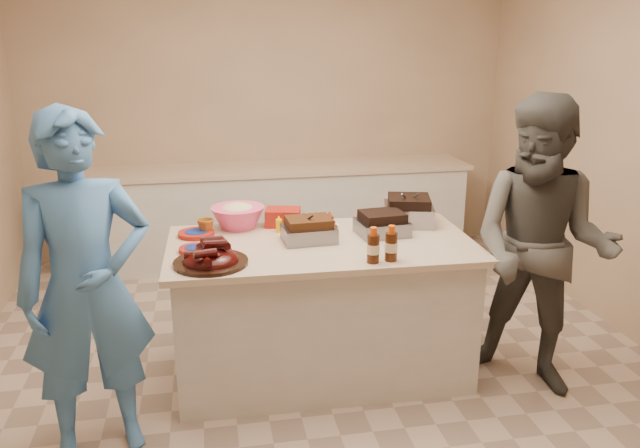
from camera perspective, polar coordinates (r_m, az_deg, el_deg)
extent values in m
cube|color=#47230F|center=(3.76, -1.03, -1.57)|extent=(0.32, 0.25, 0.09)
cube|color=black|center=(3.90, 5.66, -0.95)|extent=(0.32, 0.28, 0.09)
cube|color=gray|center=(4.15, 8.06, 0.06)|extent=(0.38, 0.38, 0.12)
cylinder|color=silver|center=(4.04, -0.15, -0.24)|extent=(0.28, 0.28, 0.04)
cube|color=#F0B101|center=(4.12, 6.94, -0.04)|extent=(0.32, 0.25, 0.08)
cylinder|color=#381809|center=(3.43, 4.85, -3.51)|extent=(0.07, 0.07, 0.20)
cylinder|color=#381809|center=(3.47, 6.48, -3.33)|extent=(0.07, 0.07, 0.20)
cylinder|color=#F9C100|center=(3.94, -3.77, -0.74)|extent=(0.04, 0.04, 0.11)
imported|color=silver|center=(3.85, -1.08, -1.11)|extent=(0.14, 0.05, 0.14)
cylinder|color=maroon|center=(3.93, -11.24, -1.07)|extent=(0.23, 0.23, 0.03)
cylinder|color=maroon|center=(3.65, -11.36, -2.48)|extent=(0.19, 0.19, 0.03)
imported|color=#975115|center=(3.96, -10.38, -0.89)|extent=(0.10, 0.10, 0.10)
cube|color=maroon|center=(4.07, -3.40, -0.12)|extent=(0.25, 0.21, 0.11)
imported|color=#4176B7|center=(3.65, -19.06, -18.51)|extent=(1.06, 1.87, 0.42)
imported|color=#4F4D47|center=(4.17, 18.35, -13.62)|extent=(1.81, 1.88, 0.67)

